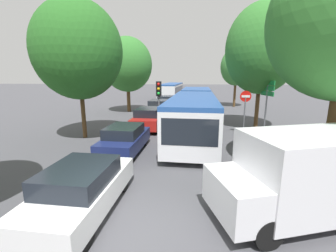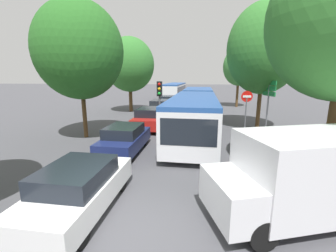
{
  "view_description": "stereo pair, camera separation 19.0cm",
  "coord_description": "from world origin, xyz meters",
  "px_view_note": "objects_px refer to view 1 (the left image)",
  "views": [
    {
      "loc": [
        1.26,
        -4.68,
        3.72
      ],
      "look_at": [
        0.2,
        6.57,
        1.2
      ],
      "focal_mm": 24.0,
      "sensor_mm": 36.0,
      "label": 1
    },
    {
      "loc": [
        1.45,
        -4.66,
        3.72
      ],
      "look_at": [
        0.2,
        6.57,
        1.2
      ],
      "focal_mm": 24.0,
      "sensor_mm": 36.0,
      "label": 2
    }
  ],
  "objects_px": {
    "articulated_bus": "(195,106)",
    "tree_left_mid": "(80,53)",
    "queued_car_white": "(82,189)",
    "queued_car_silver": "(166,102)",
    "direction_sign_post": "(267,94)",
    "white_van": "(313,173)",
    "queued_car_red": "(149,118)",
    "city_bus_rear": "(172,90)",
    "traffic_light": "(159,96)",
    "tree_right_mid": "(263,51)",
    "queued_car_tan": "(159,108)",
    "no_entry_sign": "(245,106)",
    "tree_left_far": "(128,66)",
    "queued_car_navy": "(125,139)",
    "tree_right_far": "(236,67)"
  },
  "relations": [
    {
      "from": "traffic_light",
      "to": "tree_left_far",
      "type": "relative_size",
      "value": 0.44
    },
    {
      "from": "articulated_bus",
      "to": "tree_left_mid",
      "type": "distance_m",
      "value": 8.67
    },
    {
      "from": "tree_left_mid",
      "to": "no_entry_sign",
      "type": "bearing_deg",
      "value": 10.05
    },
    {
      "from": "articulated_bus",
      "to": "queued_car_white",
      "type": "distance_m",
      "value": 12.15
    },
    {
      "from": "tree_right_far",
      "to": "tree_right_mid",
      "type": "bearing_deg",
      "value": -93.16
    },
    {
      "from": "queued_car_white",
      "to": "tree_left_mid",
      "type": "bearing_deg",
      "value": 26.76
    },
    {
      "from": "articulated_bus",
      "to": "traffic_light",
      "type": "height_order",
      "value": "traffic_light"
    },
    {
      "from": "tree_right_mid",
      "to": "traffic_light",
      "type": "bearing_deg",
      "value": -159.42
    },
    {
      "from": "queued_car_tan",
      "to": "tree_right_far",
      "type": "distance_m",
      "value": 11.89
    },
    {
      "from": "articulated_bus",
      "to": "tree_left_mid",
      "type": "xyz_separation_m",
      "value": [
        -6.72,
        -4.18,
        3.55
      ]
    },
    {
      "from": "city_bus_rear",
      "to": "traffic_light",
      "type": "relative_size",
      "value": 3.49
    },
    {
      "from": "white_van",
      "to": "tree_left_mid",
      "type": "relative_size",
      "value": 0.67
    },
    {
      "from": "queued_car_white",
      "to": "tree_left_far",
      "type": "relative_size",
      "value": 0.53
    },
    {
      "from": "queued_car_white",
      "to": "queued_car_navy",
      "type": "height_order",
      "value": "queued_car_white"
    },
    {
      "from": "tree_left_far",
      "to": "tree_right_mid",
      "type": "bearing_deg",
      "value": -31.49
    },
    {
      "from": "queued_car_tan",
      "to": "tree_right_mid",
      "type": "relative_size",
      "value": 0.52
    },
    {
      "from": "direction_sign_post",
      "to": "tree_right_mid",
      "type": "relative_size",
      "value": 0.42
    },
    {
      "from": "articulated_bus",
      "to": "tree_left_mid",
      "type": "bearing_deg",
      "value": -55.4
    },
    {
      "from": "no_entry_sign",
      "to": "queued_car_tan",
      "type": "bearing_deg",
      "value": -135.22
    },
    {
      "from": "city_bus_rear",
      "to": "queued_car_white",
      "type": "relative_size",
      "value": 2.93
    },
    {
      "from": "white_van",
      "to": "queued_car_red",
      "type": "bearing_deg",
      "value": -75.54
    },
    {
      "from": "queued_car_red",
      "to": "traffic_light",
      "type": "relative_size",
      "value": 1.29
    },
    {
      "from": "queued_car_red",
      "to": "traffic_light",
      "type": "height_order",
      "value": "traffic_light"
    },
    {
      "from": "city_bus_rear",
      "to": "tree_left_far",
      "type": "bearing_deg",
      "value": 170.07
    },
    {
      "from": "articulated_bus",
      "to": "city_bus_rear",
      "type": "height_order",
      "value": "articulated_bus"
    },
    {
      "from": "articulated_bus",
      "to": "tree_left_mid",
      "type": "relative_size",
      "value": 2.16
    },
    {
      "from": "city_bus_rear",
      "to": "direction_sign_post",
      "type": "relative_size",
      "value": 3.3
    },
    {
      "from": "queued_car_silver",
      "to": "direction_sign_post",
      "type": "distance_m",
      "value": 13.93
    },
    {
      "from": "queued_car_white",
      "to": "queued_car_silver",
      "type": "distance_m",
      "value": 21.1
    },
    {
      "from": "queued_car_tan",
      "to": "tree_right_far",
      "type": "bearing_deg",
      "value": -46.24
    },
    {
      "from": "queued_car_navy",
      "to": "tree_left_mid",
      "type": "relative_size",
      "value": 0.5
    },
    {
      "from": "queued_car_silver",
      "to": "tree_left_mid",
      "type": "bearing_deg",
      "value": 167.81
    },
    {
      "from": "traffic_light",
      "to": "queued_car_red",
      "type": "bearing_deg",
      "value": -152.53
    },
    {
      "from": "city_bus_rear",
      "to": "queued_car_red",
      "type": "bearing_deg",
      "value": -175.94
    },
    {
      "from": "queued_car_white",
      "to": "white_van",
      "type": "bearing_deg",
      "value": -83.53
    },
    {
      "from": "queued_car_navy",
      "to": "tree_left_far",
      "type": "height_order",
      "value": "tree_left_far"
    },
    {
      "from": "traffic_light",
      "to": "tree_left_far",
      "type": "distance_m",
      "value": 10.72
    },
    {
      "from": "queued_car_white",
      "to": "no_entry_sign",
      "type": "xyz_separation_m",
      "value": [
        6.42,
        9.23,
        1.17
      ]
    },
    {
      "from": "articulated_bus",
      "to": "queued_car_navy",
      "type": "xyz_separation_m",
      "value": [
        -3.56,
        -6.63,
        -0.77
      ]
    },
    {
      "from": "city_bus_rear",
      "to": "queued_car_silver",
      "type": "height_order",
      "value": "city_bus_rear"
    },
    {
      "from": "queued_car_tan",
      "to": "no_entry_sign",
      "type": "xyz_separation_m",
      "value": [
        6.36,
        -6.41,
        1.11
      ]
    },
    {
      "from": "traffic_light",
      "to": "tree_right_far",
      "type": "distance_m",
      "value": 16.45
    },
    {
      "from": "queued_car_silver",
      "to": "traffic_light",
      "type": "relative_size",
      "value": 1.25
    },
    {
      "from": "no_entry_sign",
      "to": "tree_right_far",
      "type": "bearing_deg",
      "value": 171.72
    },
    {
      "from": "articulated_bus",
      "to": "tree_right_mid",
      "type": "relative_size",
      "value": 2.01
    },
    {
      "from": "tree_right_far",
      "to": "city_bus_rear",
      "type": "bearing_deg",
      "value": 132.84
    },
    {
      "from": "city_bus_rear",
      "to": "queued_car_white",
      "type": "xyz_separation_m",
      "value": [
        0.07,
        -32.21,
        -0.76
      ]
    },
    {
      "from": "white_van",
      "to": "traffic_light",
      "type": "distance_m",
      "value": 9.71
    },
    {
      "from": "articulated_bus",
      "to": "tree_left_far",
      "type": "distance_m",
      "value": 9.89
    },
    {
      "from": "queued_car_white",
      "to": "tree_right_mid",
      "type": "relative_size",
      "value": 0.47
    }
  ]
}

